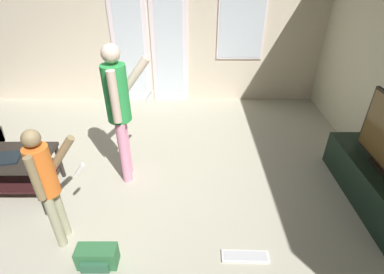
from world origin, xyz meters
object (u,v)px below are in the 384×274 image
Objects in this scene: coffee_table at (13,165)px; loose_keyboard at (246,257)px; backpack at (98,257)px; cup_near_edge at (29,157)px; tv_stand at (375,186)px; person_child at (48,180)px; laptop_closed at (5,158)px; person_adult at (120,105)px.

coffee_table is 2.72m from loose_keyboard.
backpack is 3.05× the size of cup_near_edge.
tv_stand is 1.25× the size of person_child.
laptop_closed is at bearing 171.81° from cup_near_edge.
person_adult is at bearing 2.66° from laptop_closed.
coffee_table is 2.02× the size of loose_keyboard.
person_adult is 14.19× the size of cup_near_edge.
coffee_table reaches higher than loose_keyboard.
coffee_table is 0.54× the size of person_adult.
laptop_closed is at bearing 141.40° from person_child.
cup_near_edge is at bearing -20.65° from laptop_closed.
backpack is (-2.86, -0.82, -0.12)m from tv_stand.
person_child is at bearing -49.45° from cup_near_edge.
coffee_table is 7.71× the size of cup_near_edge.
cup_near_edge is at bearing 130.55° from person_child.
coffee_table is 2.70× the size of laptop_closed.
loose_keyboard is at bearing -31.04° from laptop_closed.
coffee_table is at bearing 177.63° from tv_stand.
tv_stand reaches higher than backpack.
person_child is 0.81m from backpack.
loose_keyboard is (1.74, -0.22, -0.73)m from person_child.
backpack is 1.34m from loose_keyboard.
loose_keyboard is (2.53, -0.92, -0.35)m from coffee_table.
person_adult is 2.01m from loose_keyboard.
cup_near_edge is at bearing -158.42° from person_adult.
coffee_table is 0.72× the size of person_child.
person_child reaches higher than tv_stand.
person_adult reaches higher than backpack.
person_child is 1.90m from loose_keyboard.
laptop_closed is at bearing 161.41° from loose_keyboard.
tv_stand is 4.71× the size of laptop_closed.
tv_stand is 1.71m from loose_keyboard.
tv_stand is 3.52× the size of loose_keyboard.
cup_near_edge is (-0.96, -0.38, -0.43)m from person_adult.
person_adult is at bearing 65.46° from person_child.
loose_keyboard is at bearing -19.92° from coffee_table.
tv_stand is 3.79m from cup_near_edge.
backpack is 1.07× the size of laptop_closed.
loose_keyboard is at bearing -7.06° from person_child.
tv_stand is 3.34m from person_child.
person_child reaches higher than backpack.
coffee_table is 0.36m from cup_near_edge.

